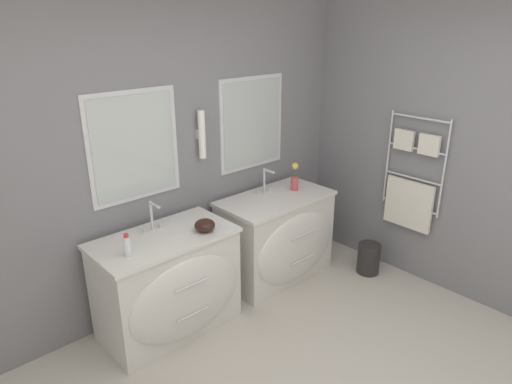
# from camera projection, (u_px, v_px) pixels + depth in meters

# --- Properties ---
(wall_back) EXTENTS (5.53, 0.14, 2.60)m
(wall_back) POSITION_uv_depth(u_px,v_px,m) (156.00, 156.00, 3.58)
(wall_back) COLOR slate
(wall_back) RESTS_ON ground_plane
(wall_right) EXTENTS (0.13, 3.99, 2.60)m
(wall_right) POSITION_uv_depth(u_px,v_px,m) (417.00, 141.00, 4.06)
(wall_right) COLOR slate
(wall_right) RESTS_ON ground_plane
(vanity_left) EXTENTS (1.06, 0.64, 0.80)m
(vanity_left) POSITION_uv_depth(u_px,v_px,m) (170.00, 284.00, 3.51)
(vanity_left) COLOR silver
(vanity_left) RESTS_ON ground_plane
(vanity_right) EXTENTS (1.06, 0.64, 0.80)m
(vanity_right) POSITION_uv_depth(u_px,v_px,m) (278.00, 237.00, 4.25)
(vanity_right) COLOR silver
(vanity_right) RESTS_ON ground_plane
(faucet_left) EXTENTS (0.17, 0.14, 0.23)m
(faucet_left) POSITION_uv_depth(u_px,v_px,m) (153.00, 216.00, 3.44)
(faucet_left) COLOR silver
(faucet_left) RESTS_ON vanity_left
(faucet_right) EXTENTS (0.17, 0.14, 0.23)m
(faucet_right) POSITION_uv_depth(u_px,v_px,m) (266.00, 181.00, 4.18)
(faucet_right) COLOR silver
(faucet_right) RESTS_ON vanity_right
(toiletry_bottle) EXTENTS (0.05, 0.05, 0.16)m
(toiletry_bottle) POSITION_uv_depth(u_px,v_px,m) (127.00, 246.00, 3.09)
(toiletry_bottle) COLOR silver
(toiletry_bottle) RESTS_ON vanity_left
(amenity_bowl) EXTENTS (0.16, 0.16, 0.09)m
(amenity_bowl) POSITION_uv_depth(u_px,v_px,m) (205.00, 225.00, 3.46)
(amenity_bowl) COLOR black
(amenity_bowl) RESTS_ON vanity_left
(flower_vase) EXTENTS (0.07, 0.07, 0.27)m
(flower_vase) POSITION_uv_depth(u_px,v_px,m) (295.00, 179.00, 4.26)
(flower_vase) COLOR #CC4C51
(flower_vase) RESTS_ON vanity_right
(waste_bin) EXTENTS (0.22, 0.22, 0.30)m
(waste_bin) POSITION_uv_depth(u_px,v_px,m) (369.00, 258.00, 4.40)
(waste_bin) COLOR #282626
(waste_bin) RESTS_ON ground_plane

